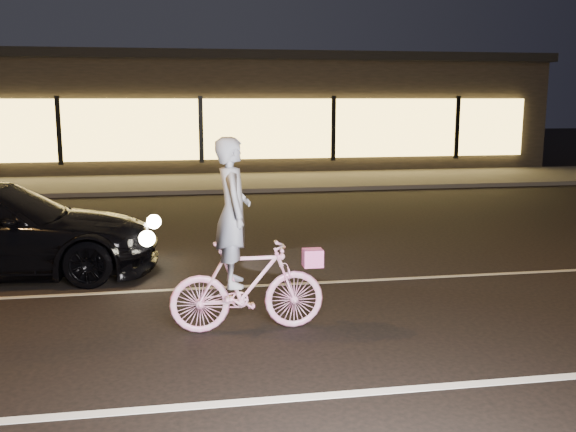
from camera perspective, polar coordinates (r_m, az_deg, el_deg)
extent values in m
plane|color=black|center=(7.25, -3.14, -10.82)|extent=(90.00, 90.00, 0.00)
cube|color=silver|center=(5.89, -1.40, -16.02)|extent=(60.00, 0.12, 0.01)
cube|color=gray|center=(9.14, -4.59, -6.28)|extent=(60.00, 0.10, 0.01)
cube|color=#383533|center=(19.90, -7.45, 2.95)|extent=(30.00, 4.00, 0.12)
cube|color=black|center=(25.74, -8.11, 8.95)|extent=(25.00, 8.00, 4.00)
cube|color=black|center=(25.77, -8.23, 13.51)|extent=(25.40, 8.40, 0.30)
cube|color=#FFCD59|center=(21.66, -7.75, 7.64)|extent=(23.00, 0.15, 2.00)
cube|color=black|center=(21.89, -19.69, 7.16)|extent=(0.15, 0.08, 2.20)
cube|color=black|center=(21.58, -7.75, 7.63)|extent=(0.15, 0.08, 2.20)
cube|color=black|center=(22.19, 4.05, 7.77)|extent=(0.15, 0.08, 2.20)
cube|color=black|center=(23.66, 14.80, 7.62)|extent=(0.15, 0.08, 2.20)
imported|color=#FF51AE|center=(7.32, -3.64, -6.23)|extent=(1.76, 0.50, 1.06)
imported|color=silver|center=(7.11, -4.93, 0.35)|extent=(0.40, 0.61, 1.66)
cube|color=#ED3CA1|center=(7.36, 2.21, -3.74)|extent=(0.22, 0.18, 0.20)
sphere|color=#FFF2BF|center=(10.67, -11.84, -0.50)|extent=(0.23, 0.23, 0.23)
sphere|color=#FFF2BF|center=(9.41, -12.42, -1.97)|extent=(0.23, 0.23, 0.23)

